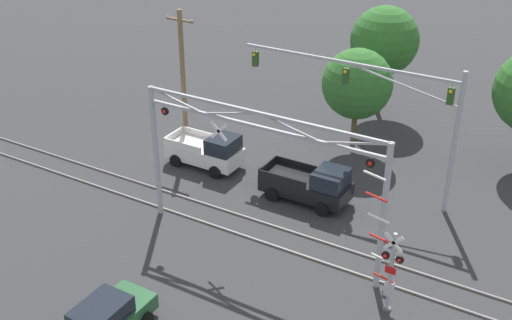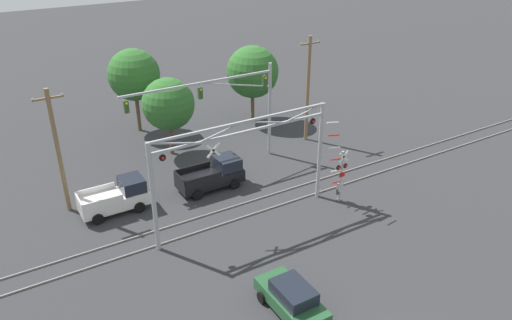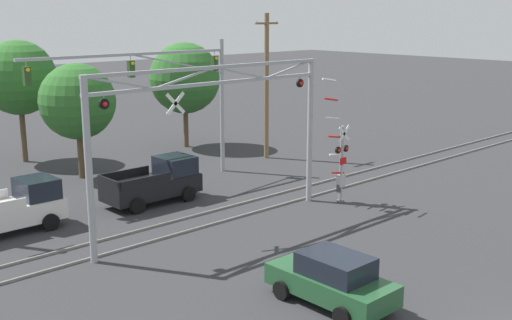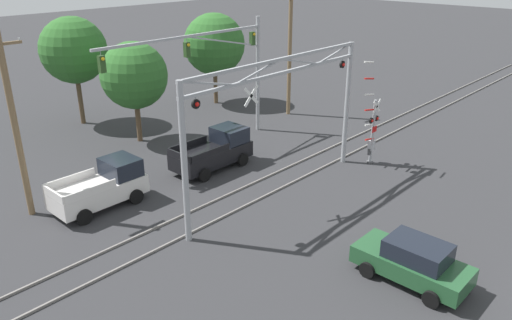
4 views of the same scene
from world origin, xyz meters
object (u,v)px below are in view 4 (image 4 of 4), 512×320
at_px(utility_pole_left, 15,125).
at_px(background_tree_beyond_span, 134,76).
at_px(pickup_truck_following, 103,186).
at_px(background_tree_far_right_verge, 73,50).
at_px(sedan_waiting, 413,261).
at_px(crossing_signal_mast, 372,130).
at_px(pickup_truck_lead, 215,151).
at_px(utility_pole_right, 290,52).
at_px(traffic_signal_span, 225,59).
at_px(crossing_gantry, 279,107).
at_px(background_tree_far_left_verge, 214,44).

bearing_deg(utility_pole_left, background_tree_beyond_span, 26.10).
relative_size(pickup_truck_following, background_tree_far_right_verge, 0.59).
height_order(sedan_waiting, utility_pole_left, utility_pole_left).
xyz_separation_m(crossing_signal_mast, background_tree_far_right_verge, (-7.30, 18.47, 3.08)).
distance_m(pickup_truck_lead, background_tree_far_right_verge, 13.17).
bearing_deg(pickup_truck_following, utility_pole_left, 148.67).
relative_size(pickup_truck_following, utility_pole_right, 0.49).
bearing_deg(utility_pole_left, traffic_signal_span, 1.74).
bearing_deg(pickup_truck_following, traffic_signal_span, 11.69).
bearing_deg(pickup_truck_lead, utility_pole_right, 17.77).
xyz_separation_m(crossing_gantry, pickup_truck_lead, (0.27, 4.79, -3.55)).
xyz_separation_m(utility_pole_left, background_tree_beyond_span, (9.00, 4.41, -0.09)).
height_order(crossing_gantry, utility_pole_right, utility_pole_right).
distance_m(traffic_signal_span, utility_pole_left, 12.79).
distance_m(sedan_waiting, utility_pole_right, 20.90).
bearing_deg(sedan_waiting, crossing_gantry, 76.10).
distance_m(crossing_gantry, sedan_waiting, 9.11).
xyz_separation_m(crossing_signal_mast, traffic_signal_span, (-2.91, 8.58, 3.18)).
xyz_separation_m(traffic_signal_span, utility_pole_right, (7.05, 0.75, -0.62)).
xyz_separation_m(traffic_signal_span, utility_pole_left, (-12.76, -0.39, -0.88)).
bearing_deg(sedan_waiting, pickup_truck_lead, 79.98).
height_order(crossing_signal_mast, pickup_truck_lead, crossing_signal_mast).
relative_size(crossing_signal_mast, background_tree_far_left_verge, 0.87).
height_order(traffic_signal_span, utility_pole_left, utility_pole_left).
distance_m(sedan_waiting, background_tree_far_right_verge, 25.73).
relative_size(pickup_truck_lead, background_tree_beyond_span, 0.74).
xyz_separation_m(pickup_truck_following, sedan_waiting, (4.38, -13.38, -0.15)).
distance_m(crossing_signal_mast, pickup_truck_lead, 8.72).
xyz_separation_m(pickup_truck_following, background_tree_far_right_verge, (5.62, 11.96, 4.10)).
distance_m(sedan_waiting, utility_pole_left, 17.02).
relative_size(traffic_signal_span, utility_pole_right, 1.33).
relative_size(utility_pole_right, background_tree_far_right_verge, 1.21).
bearing_deg(background_tree_far_right_verge, pickup_truck_following, -115.14).
bearing_deg(traffic_signal_span, pickup_truck_lead, -142.32).
relative_size(background_tree_beyond_span, background_tree_far_left_verge, 0.90).
height_order(crossing_signal_mast, pickup_truck_following, crossing_signal_mast).
xyz_separation_m(crossing_signal_mast, background_tree_far_left_verge, (2.50, 15.39, 2.62)).
relative_size(crossing_gantry, pickup_truck_lead, 2.54).
height_order(pickup_truck_following, background_tree_far_left_verge, background_tree_far_left_verge).
bearing_deg(sedan_waiting, background_tree_far_left_verge, 63.64).
relative_size(utility_pole_left, background_tree_far_right_verge, 1.14).
bearing_deg(pickup_truck_lead, background_tree_beyond_span, 93.57).
relative_size(pickup_truck_following, sedan_waiting, 1.05).
height_order(crossing_gantry, background_tree_far_left_verge, background_tree_far_left_verge).
xyz_separation_m(pickup_truck_lead, background_tree_beyond_span, (-0.41, 6.60, 3.22)).
bearing_deg(background_tree_far_left_verge, utility_pole_right, -74.93).
xyz_separation_m(crossing_signal_mast, pickup_truck_lead, (-6.25, 5.99, -1.01)).
bearing_deg(traffic_signal_span, utility_pole_right, 6.07).
xyz_separation_m(crossing_gantry, traffic_signal_span, (3.62, 7.37, 0.65)).
bearing_deg(utility_pole_right, pickup_truck_following, -170.61).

